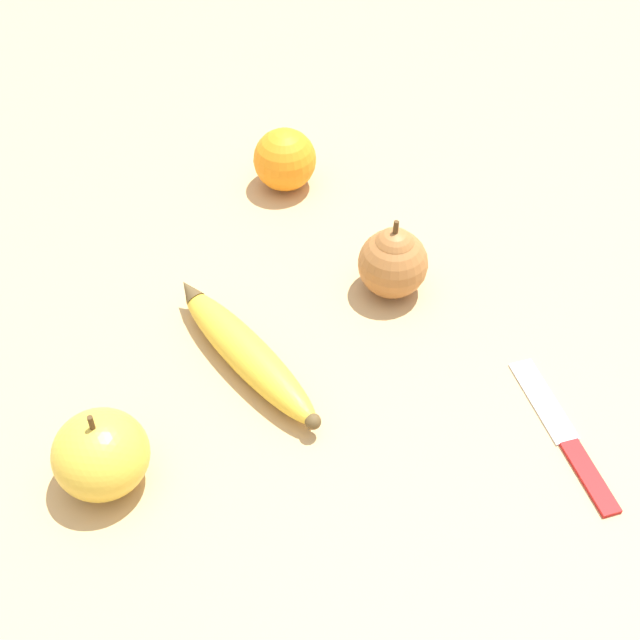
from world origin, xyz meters
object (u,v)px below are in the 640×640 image
object	(u,v)px
pear	(393,261)
orange	(285,160)
apple	(101,454)
paring_knife	(567,437)
banana	(246,352)

from	to	relation	value
pear	orange	bearing A→B (deg)	-32.77
apple	paring_knife	distance (m)	0.38
banana	pear	bearing A→B (deg)	-92.06
banana	paring_knife	size ratio (longest dim) A/B	1.41
orange	pear	world-z (taller)	pear
banana	apple	bearing A→B (deg)	101.10
orange	apple	bearing A→B (deg)	95.17
pear	paring_knife	size ratio (longest dim) A/B	0.62
pear	apple	world-z (taller)	pear
apple	paring_knife	world-z (taller)	apple
orange	paring_knife	xyz separation A→B (m)	(-0.36, 0.22, -0.03)
banana	apple	world-z (taller)	apple
apple	paring_knife	xyz separation A→B (m)	(-0.33, -0.19, -0.03)
orange	paring_knife	bearing A→B (deg)	149.38
banana	pear	world-z (taller)	pear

